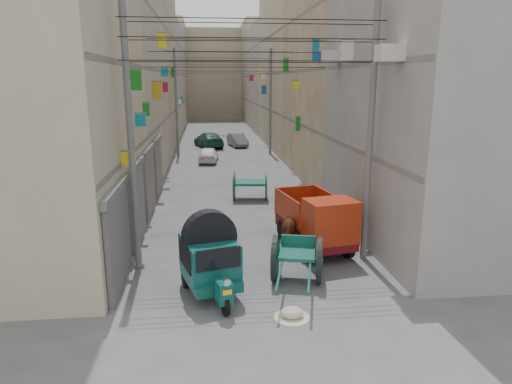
{
  "coord_description": "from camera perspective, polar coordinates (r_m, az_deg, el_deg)",
  "views": [
    {
      "loc": [
        -1.42,
        -7.55,
        5.67
      ],
      "look_at": [
        0.12,
        6.5,
        2.2
      ],
      "focal_mm": 32.0,
      "sensor_mm": 36.0,
      "label": 1
    }
  ],
  "objects": [
    {
      "name": "distant_car_green",
      "position": [
        40.17,
        -5.94,
        6.51
      ],
      "size": [
        2.9,
        4.73,
        1.28
      ],
      "primitive_type": "imported",
      "rotation": [
        0.0,
        0.0,
        3.41
      ],
      "color": "#1A4E3D",
      "rests_on": "ground"
    },
    {
      "name": "tonga_cart",
      "position": [
        13.26,
        5.15,
        -8.27
      ],
      "size": [
        1.82,
        3.18,
        1.35
      ],
      "rotation": [
        0.0,
        0.0,
        -0.25
      ],
      "color": "black",
      "rests_on": "ground"
    },
    {
      "name": "distant_car_white",
      "position": [
        32.66,
        -5.96,
        4.68
      ],
      "size": [
        1.56,
        3.3,
        1.09
      ],
      "primitive_type": "imported",
      "rotation": [
        0.0,
        0.0,
        3.05
      ],
      "color": "white",
      "rests_on": "ground"
    },
    {
      "name": "utility_poles",
      "position": [
        24.65,
        -2.99,
        9.88
      ],
      "size": [
        7.4,
        22.2,
        8.0
      ],
      "color": "#5F5F62",
      "rests_on": "ground"
    },
    {
      "name": "end_cap_building",
      "position": [
        73.57,
        -5.31,
        14.37
      ],
      "size": [
        22.0,
        10.0,
        13.0
      ],
      "primitive_type": "cube",
      "color": "tan",
      "rests_on": "ground"
    },
    {
      "name": "building_row_left",
      "position": [
        42.2,
        -15.72,
        14.36
      ],
      "size": [
        8.0,
        62.0,
        14.0
      ],
      "color": "#B9AE8C",
      "rests_on": "ground"
    },
    {
      "name": "ac_units",
      "position": [
        16.13,
        12.86,
        19.73
      ],
      "size": [
        0.7,
        6.55,
        3.35
      ],
      "color": "beige",
      "rests_on": "ground"
    },
    {
      "name": "auto_rickshaw",
      "position": [
        12.43,
        -5.78,
        -8.09
      ],
      "size": [
        1.88,
        2.64,
        1.79
      ],
      "rotation": [
        0.0,
        0.0,
        0.26
      ],
      "color": "black",
      "rests_on": "ground"
    },
    {
      "name": "mini_truck",
      "position": [
        15.48,
        7.88,
        -4.04
      ],
      "size": [
        2.25,
        3.82,
        2.01
      ],
      "rotation": [
        0.0,
        0.0,
        0.19
      ],
      "color": "black",
      "rests_on": "ground"
    },
    {
      "name": "feed_sack",
      "position": [
        11.58,
        4.52,
        -14.79
      ],
      "size": [
        0.55,
        0.44,
        0.28
      ],
      "primitive_type": "ellipsoid",
      "color": "beige",
      "rests_on": "ground"
    },
    {
      "name": "signboards",
      "position": [
        29.33,
        -3.53,
        9.37
      ],
      "size": [
        8.22,
        40.52,
        5.67
      ],
      "color": "white",
      "rests_on": "ground"
    },
    {
      "name": "distant_car_grey",
      "position": [
        40.41,
        -2.33,
        6.51
      ],
      "size": [
        1.79,
        3.58,
        1.13
      ],
      "primitive_type": "imported",
      "rotation": [
        0.0,
        0.0,
        0.18
      ],
      "color": "#575C5B",
      "rests_on": "ground"
    },
    {
      "name": "shutters_left",
      "position": [
        18.57,
        -13.82,
        0.38
      ],
      "size": [
        0.18,
        14.4,
        2.88
      ],
      "color": "#47474B",
      "rests_on": "ground"
    },
    {
      "name": "ground",
      "position": [
        9.55,
        3.81,
        -22.69
      ],
      "size": [
        140.0,
        140.0,
        0.0
      ],
      "primitive_type": "plane",
      "color": "#4B4B4D",
      "rests_on": "ground"
    },
    {
      "name": "building_row_right",
      "position": [
        42.73,
        6.7,
        14.75
      ],
      "size": [
        8.0,
        62.0,
        14.0
      ],
      "color": "gray",
      "rests_on": "ground"
    },
    {
      "name": "second_cart",
      "position": [
        22.14,
        -0.75,
        1.0
      ],
      "size": [
        1.79,
        1.62,
        1.45
      ],
      "rotation": [
        0.0,
        0.0,
        -0.11
      ],
      "color": "#124F44",
      "rests_on": "ground"
    },
    {
      "name": "horse",
      "position": [
        15.63,
        4.9,
        -4.49
      ],
      "size": [
        1.28,
        2.01,
        1.57
      ],
      "primitive_type": "imported",
      "rotation": [
        0.0,
        0.0,
        2.89
      ],
      "color": "maroon",
      "rests_on": "ground"
    },
    {
      "name": "overhead_cables",
      "position": [
        22.02,
        -2.67,
        16.62
      ],
      "size": [
        7.4,
        22.52,
        1.12
      ],
      "color": "black",
      "rests_on": "ground"
    }
  ]
}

